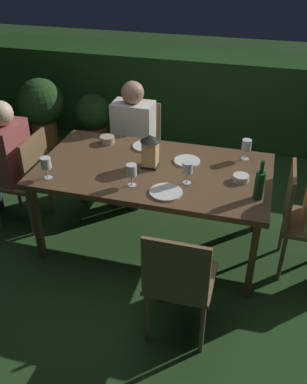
{
  "coord_description": "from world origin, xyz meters",
  "views": [
    {
      "loc": [
        0.76,
        -2.76,
        2.34
      ],
      "look_at": [
        0.0,
        0.0,
        0.51
      ],
      "focal_mm": 39.57,
      "sensor_mm": 36.0,
      "label": 1
    }
  ],
  "objects_px": {
    "chair_side_left_b": "(179,280)",
    "chair_head_far": "(302,217)",
    "wine_glass_a": "(187,169)",
    "bowl_bread": "(241,178)",
    "wine_glass_d": "(46,164)",
    "chair_head_near": "(26,176)",
    "green_bottle_on_table": "(259,185)",
    "plate_a": "(187,161)",
    "bowl_olives": "(107,139)",
    "wine_glass_b": "(131,171)",
    "person_in_rust": "(3,158)",
    "lantern_centerpiece": "(150,149)",
    "plate_b": "(166,192)",
    "dining_table": "(154,174)",
    "person_in_cream": "(132,137)",
    "chair_side_right_a": "(138,143)",
    "potted_plant_by_hedge": "(41,106)",
    "potted_plant_corner": "(94,118)",
    "wine_glass_c": "(247,146)"
  },
  "relations": [
    {
      "from": "plate_b",
      "to": "bowl_bread",
      "type": "distance_m",
      "value": 0.58
    },
    {
      "from": "plate_a",
      "to": "bowl_olives",
      "type": "relative_size",
      "value": 1.65
    },
    {
      "from": "chair_head_far",
      "to": "wine_glass_a",
      "type": "relative_size",
      "value": 5.15
    },
    {
      "from": "person_in_cream",
      "to": "plate_a",
      "type": "xyz_separation_m",
      "value": [
        0.64,
        -0.53,
        0.1
      ]
    },
    {
      "from": "wine_glass_a",
      "to": "wine_glass_c",
      "type": "height_order",
      "value": "same"
    },
    {
      "from": "chair_side_left_b",
      "to": "wine_glass_d",
      "type": "bearing_deg",
      "value": 154.48
    },
    {
      "from": "wine_glass_b",
      "to": "potted_plant_by_hedge",
      "type": "xyz_separation_m",
      "value": [
        -1.74,
        1.82,
        -0.37
      ]
    },
    {
      "from": "wine_glass_b",
      "to": "plate_a",
      "type": "relative_size",
      "value": 0.81
    },
    {
      "from": "wine_glass_d",
      "to": "chair_head_near",
      "type": "bearing_deg",
      "value": 140.67
    },
    {
      "from": "wine_glass_a",
      "to": "potted_plant_corner",
      "type": "bearing_deg",
      "value": 130.05
    },
    {
      "from": "bowl_olives",
      "to": "potted_plant_corner",
      "type": "xyz_separation_m",
      "value": [
        -0.68,
        1.28,
        -0.39
      ]
    },
    {
      "from": "person_in_rust",
      "to": "wine_glass_c",
      "type": "xyz_separation_m",
      "value": [
        2.01,
        0.34,
        0.21
      ]
    },
    {
      "from": "chair_side_right_a",
      "to": "chair_head_near",
      "type": "relative_size",
      "value": 1.0
    },
    {
      "from": "wine_glass_b",
      "to": "potted_plant_corner",
      "type": "xyz_separation_m",
      "value": [
        -1.1,
        1.89,
        -0.48
      ]
    },
    {
      "from": "dining_table",
      "to": "wine_glass_c",
      "type": "distance_m",
      "value": 0.77
    },
    {
      "from": "wine_glass_c",
      "to": "dining_table",
      "type": "bearing_deg",
      "value": -153.06
    },
    {
      "from": "person_in_cream",
      "to": "wine_glass_d",
      "type": "relative_size",
      "value": 6.8
    },
    {
      "from": "chair_side_left_b",
      "to": "potted_plant_by_hedge",
      "type": "bearing_deg",
      "value": 132.56
    },
    {
      "from": "chair_side_left_b",
      "to": "chair_head_far",
      "type": "bearing_deg",
      "value": 50.1
    },
    {
      "from": "person_in_rust",
      "to": "lantern_centerpiece",
      "type": "bearing_deg",
      "value": 1.07
    },
    {
      "from": "wine_glass_a",
      "to": "bowl_bread",
      "type": "relative_size",
      "value": 1.43
    },
    {
      "from": "wine_glass_d",
      "to": "bowl_bread",
      "type": "relative_size",
      "value": 1.43
    },
    {
      "from": "chair_head_far",
      "to": "plate_b",
      "type": "relative_size",
      "value": 3.72
    },
    {
      "from": "dining_table",
      "to": "person_in_cream",
      "type": "xyz_separation_m",
      "value": [
        -0.41,
        0.69,
        -0.04
      ]
    },
    {
      "from": "person_in_rust",
      "to": "lantern_centerpiece",
      "type": "xyz_separation_m",
      "value": [
        1.31,
        0.02,
        0.24
      ]
    },
    {
      "from": "chair_head_far",
      "to": "bowl_bread",
      "type": "height_order",
      "value": "chair_head_far"
    },
    {
      "from": "bowl_bread",
      "to": "wine_glass_c",
      "type": "bearing_deg",
      "value": 90.03
    },
    {
      "from": "dining_table",
      "to": "person_in_cream",
      "type": "bearing_deg",
      "value": 120.3
    },
    {
      "from": "chair_side_left_b",
      "to": "wine_glass_d",
      "type": "relative_size",
      "value": 5.15
    },
    {
      "from": "person_in_rust",
      "to": "wine_glass_d",
      "type": "xyz_separation_m",
      "value": [
        0.63,
        -0.35,
        0.21
      ]
    },
    {
      "from": "bowl_bread",
      "to": "potted_plant_by_hedge",
      "type": "xyz_separation_m",
      "value": [
        -2.49,
        1.55,
        -0.28
      ]
    },
    {
      "from": "chair_side_right_a",
      "to": "potted_plant_corner",
      "type": "distance_m",
      "value": 1.06
    },
    {
      "from": "chair_head_near",
      "to": "green_bottle_on_table",
      "type": "distance_m",
      "value": 2.0
    },
    {
      "from": "chair_side_left_b",
      "to": "person_in_cream",
      "type": "bearing_deg",
      "value": 117.12
    },
    {
      "from": "wine_glass_a",
      "to": "plate_a",
      "type": "relative_size",
      "value": 0.81
    },
    {
      "from": "wine_glass_d",
      "to": "plate_b",
      "type": "bearing_deg",
      "value": 1.87
    },
    {
      "from": "chair_side_right_a",
      "to": "person_in_rust",
      "type": "relative_size",
      "value": 0.76
    },
    {
      "from": "chair_head_near",
      "to": "green_bottle_on_table",
      "type": "relative_size",
      "value": 3.0
    },
    {
      "from": "green_bottle_on_table",
      "to": "wine_glass_d",
      "type": "relative_size",
      "value": 1.72
    },
    {
      "from": "bowl_bread",
      "to": "person_in_rust",
      "type": "bearing_deg",
      "value": 179.57
    },
    {
      "from": "chair_head_far",
      "to": "wine_glass_d",
      "type": "distance_m",
      "value": 1.94
    },
    {
      "from": "chair_side_right_a",
      "to": "lantern_centerpiece",
      "type": "xyz_separation_m",
      "value": [
        0.37,
        -0.86,
        0.4
      ]
    },
    {
      "from": "chair_head_far",
      "to": "green_bottle_on_table",
      "type": "xyz_separation_m",
      "value": [
        -0.34,
        -0.22,
        0.36
      ]
    },
    {
      "from": "dining_table",
      "to": "chair_head_near",
      "type": "xyz_separation_m",
      "value": [
        -1.15,
        0.0,
        -0.2
      ]
    },
    {
      "from": "wine_glass_a",
      "to": "wine_glass_b",
      "type": "xyz_separation_m",
      "value": [
        -0.38,
        -0.14,
        0.0
      ]
    },
    {
      "from": "wine_glass_a",
      "to": "chair_head_near",
      "type": "bearing_deg",
      "value": 174.1
    },
    {
      "from": "chair_side_left_b",
      "to": "wine_glass_a",
      "type": "bearing_deg",
      "value": 98.56
    },
    {
      "from": "chair_side_left_b",
      "to": "lantern_centerpiece",
      "type": "relative_size",
      "value": 3.28
    },
    {
      "from": "chair_head_far",
      "to": "potted_plant_by_hedge",
      "type": "xyz_separation_m",
      "value": [
        -2.97,
        1.54,
        -0.0
      ]
    },
    {
      "from": "chair_side_left_b",
      "to": "bowl_bread",
      "type": "height_order",
      "value": "chair_side_left_b"
    }
  ]
}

